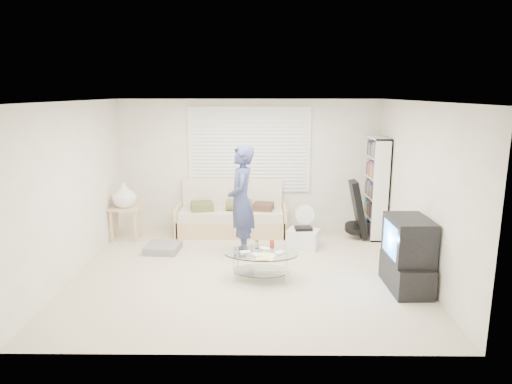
{
  "coord_description": "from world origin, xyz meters",
  "views": [
    {
      "loc": [
        0.21,
        -6.44,
        2.63
      ],
      "look_at": [
        0.15,
        0.3,
        1.15
      ],
      "focal_mm": 32.0,
      "sensor_mm": 36.0,
      "label": 1
    }
  ],
  "objects_px": {
    "futon_sofa": "(232,216)",
    "tv_unit": "(407,255)",
    "bookshelf": "(376,188)",
    "coffee_table": "(261,257)"
  },
  "relations": [
    {
      "from": "bookshelf",
      "to": "tv_unit",
      "type": "bearing_deg",
      "value": -93.07
    },
    {
      "from": "futon_sofa",
      "to": "bookshelf",
      "type": "xyz_separation_m",
      "value": [
        2.65,
        -0.14,
        0.59
      ]
    },
    {
      "from": "bookshelf",
      "to": "futon_sofa",
      "type": "bearing_deg",
      "value": 176.95
    },
    {
      "from": "futon_sofa",
      "to": "bookshelf",
      "type": "distance_m",
      "value": 2.72
    },
    {
      "from": "tv_unit",
      "to": "coffee_table",
      "type": "xyz_separation_m",
      "value": [
        -1.97,
        0.31,
        -0.16
      ]
    },
    {
      "from": "futon_sofa",
      "to": "tv_unit",
      "type": "xyz_separation_m",
      "value": [
        2.52,
        -2.47,
        0.15
      ]
    },
    {
      "from": "futon_sofa",
      "to": "coffee_table",
      "type": "xyz_separation_m",
      "value": [
        0.55,
        -2.17,
        -0.01
      ]
    },
    {
      "from": "bookshelf",
      "to": "tv_unit",
      "type": "distance_m",
      "value": 2.38
    },
    {
      "from": "tv_unit",
      "to": "coffee_table",
      "type": "bearing_deg",
      "value": 171.19
    },
    {
      "from": "futon_sofa",
      "to": "tv_unit",
      "type": "height_order",
      "value": "futon_sofa"
    }
  ]
}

